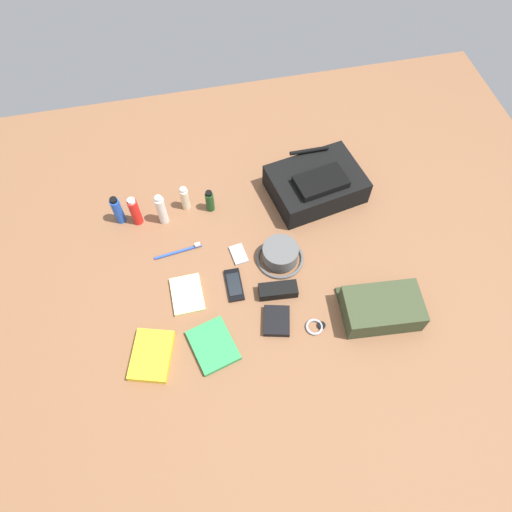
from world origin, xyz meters
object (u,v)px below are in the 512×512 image
Objects in this scene: deodorant_spray at (118,210)px; wallet at (277,321)px; shampoo_bottle at (210,201)px; travel_guidebook at (213,346)px; bucket_hat at (280,255)px; wristwatch at (315,327)px; cell_phone at (234,285)px; media_player at (239,254)px; sunscreen_spray at (135,211)px; toothpaste_tube at (162,210)px; paperback_novel at (152,356)px; toothbrush at (181,251)px; sunglasses_case at (278,290)px; lotion_bottle at (185,198)px; toiletry_pouch at (381,308)px; notepad at (187,294)px; backpack at (316,184)px.

deodorant_spray is 0.75m from wallet.
shampoo_bottle is 0.59m from travel_guidebook.
bucket_hat reaches higher than wallet.
shampoo_bottle is at bearing 114.93° from wristwatch.
travel_guidebook is 1.51× the size of cell_phone.
media_player is (0.04, 0.13, -0.00)m from cell_phone.
shampoo_bottle reaches higher than wallet.
travel_guidebook is at bearing -70.51° from sunscreen_spray.
paperback_novel is (-0.10, -0.55, -0.06)m from toothpaste_tube.
deodorant_spray is 1.92× the size of wristwatch.
sunscreen_spray is at bearing 129.70° from toothbrush.
toothpaste_tube reaches higher than sunglasses_case.
lotion_bottle reaches higher than shampoo_bottle.
bucket_hat reaches higher than toothbrush.
travel_guidebook is at bearing -117.97° from cell_phone.
toiletry_pouch is 1.52× the size of toothbrush.
travel_guidebook is at bearing -144.94° from sunglasses_case.
notepad is (-0.37, -0.08, -0.02)m from bucket_hat.
lotion_bottle is 0.63× the size of toothbrush.
lotion_bottle is at bearing 2.36° from deodorant_spray.
backpack is at bearing 74.33° from wristwatch.
notepad is at bearing 161.98° from toiletry_pouch.
paperback_novel is (-0.29, -0.57, -0.04)m from shampoo_bottle.
lotion_bottle is 1.63× the size of wristwatch.
sunglasses_case is (0.32, -0.25, 0.01)m from toothbrush.
lotion_bottle is (0.26, 0.01, -0.01)m from deodorant_spray.
bucket_hat is 1.71× the size of shampoo_bottle.
notepad reaches higher than media_player.
paperback_novel is (-0.73, -0.56, -0.05)m from backpack.
backpack is at bearing -1.55° from shampoo_bottle.
toothpaste_tube is at bearing -179.22° from backpack.
toothbrush is (-0.06, 0.40, -0.00)m from travel_guidebook.
backpack is 0.92m from paperback_novel.
paperback_novel is 0.44m from wallet.
media_player is at bearing 118.45° from wallet.
shampoo_bottle is (0.36, -0.02, -0.02)m from deodorant_spray.
paperback_novel is 2.28× the size of media_player.
toothpaste_tube is at bearing 141.15° from toiletry_pouch.
notepad is at bearing 105.81° from travel_guidebook.
deodorant_spray is 0.07m from sunscreen_spray.
sunglasses_case reaches higher than cell_phone.
wallet is at bearing -106.30° from bucket_hat.
notepad is at bearing -90.51° from toothbrush.
sunscreen_spray is at bearing 144.03° from toiletry_pouch.
lotion_bottle is 0.83× the size of sunglasses_case.
backpack is 2.22× the size of bucket_hat.
toothbrush is at bearing 142.83° from wallet.
backpack is at bearing 16.10° from toothbrush.
sunglasses_case is (0.37, -0.41, -0.05)m from toothpaste_tube.
travel_guidebook is at bearing 179.82° from toiletry_pouch.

